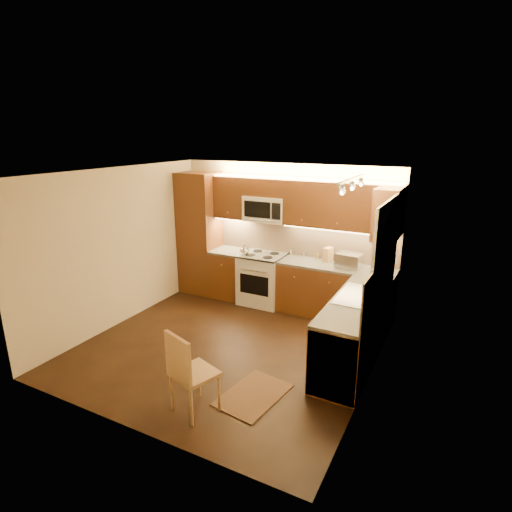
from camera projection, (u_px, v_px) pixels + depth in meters
The scene contains 37 objects.
floor at pixel (230, 346), 6.08m from camera, with size 4.00×4.00×0.01m, color black.
ceiling at pixel (226, 173), 5.37m from camera, with size 4.00×4.00×0.01m, color beige.
wall_back at pixel (286, 234), 7.43m from camera, with size 4.00×0.01×2.50m, color beige.
wall_front at pixel (122, 321), 4.02m from camera, with size 4.00×0.01×2.50m, color beige.
wall_left at pixel (120, 247), 6.60m from camera, with size 0.01×4.00×2.50m, color beige.
wall_right at pixel (375, 289), 4.84m from camera, with size 0.01×4.00×2.50m, color beige.
pantry at pixel (200, 233), 7.93m from camera, with size 0.70×0.60×2.30m, color #48250F.
base_cab_back_left at pixel (230, 274), 7.84m from camera, with size 0.62×0.60×0.86m, color #48250F.
counter_back_left at pixel (230, 251), 7.71m from camera, with size 0.62×0.60×0.04m, color #3D3B38.
base_cab_back_right at pixel (335, 292), 6.95m from camera, with size 1.92×0.60×0.86m, color #48250F.
counter_back_right at pixel (336, 267), 6.82m from camera, with size 1.92×0.60×0.04m, color #3D3B38.
base_cab_right at pixel (354, 333), 5.55m from camera, with size 0.60×2.00×0.86m, color #48250F.
counter_right at pixel (356, 302), 5.42m from camera, with size 0.60×2.00×0.04m, color #3D3B38.
dishwasher at pixel (339, 357), 4.96m from camera, with size 0.58×0.60×0.84m, color silver.
backsplash_back at pixel (304, 239), 7.28m from camera, with size 3.30×0.02×0.60m, color tan.
backsplash_right at pixel (381, 282), 5.20m from camera, with size 0.02×2.00×0.60m, color tan.
upper_cab_back_left at pixel (232, 197), 7.53m from camera, with size 0.62×0.35×0.75m, color #48250F.
upper_cab_back_right at pixel (342, 206), 6.64m from camera, with size 1.92×0.35×0.75m, color #48250F.
upper_cab_bridge at pixel (267, 187), 7.17m from camera, with size 0.76×0.35×0.31m, color #48250F.
upper_cab_right_corner at pixel (387, 214), 5.94m from camera, with size 0.35×0.50×0.75m, color #48250F.
stove at pixel (262, 279), 7.51m from camera, with size 0.76×0.65×0.92m, color silver, non-canonical shape.
microwave at pixel (266, 209), 7.26m from camera, with size 0.76×0.38×0.44m, color silver, non-canonical shape.
window_frame at pixel (385, 248), 5.22m from camera, with size 0.03×1.44×1.24m, color silver.
window_blinds at pixel (384, 248), 5.23m from camera, with size 0.02×1.36×1.16m, color silver.
sink at pixel (359, 291), 5.52m from camera, with size 0.52×0.86×0.15m, color silver, non-canonical shape.
faucet at pixel (373, 288), 5.42m from camera, with size 0.20×0.04×0.30m, color silver, non-canonical shape.
track_light_bar at pixel (353, 179), 5.04m from camera, with size 0.04×1.20×0.03m, color silver.
kettle at pixel (244, 250), 7.33m from camera, with size 0.16×0.16×0.19m, color silver, non-canonical shape.
toaster_oven at pixel (349, 260), 6.69m from camera, with size 0.39×0.30×0.24m, color silver.
knife_block at pixel (328, 255), 7.01m from camera, with size 0.11×0.17×0.24m, color #A27B49.
spice_jar_a at pixel (291, 252), 7.40m from camera, with size 0.04×0.04×0.10m, color silver.
spice_jar_b at pixel (291, 252), 7.40m from camera, with size 0.04×0.04×0.10m, color brown.
spice_jar_c at pixel (304, 254), 7.29m from camera, with size 0.04×0.04×0.09m, color silver.
spice_jar_d at pixel (318, 256), 7.18m from camera, with size 0.04×0.04×0.08m, color olive.
soap_bottle at pixel (372, 287), 5.61m from camera, with size 0.08×0.08×0.18m, color silver.
rug at pixel (253, 395), 4.93m from camera, with size 0.60×0.89×0.01m, color black.
dining_chair at pixel (195, 371), 4.54m from camera, with size 0.44×0.44×0.98m, color #A27B49, non-canonical shape.
Camera 1 is at (2.84, -4.67, 3.00)m, focal length 29.12 mm.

